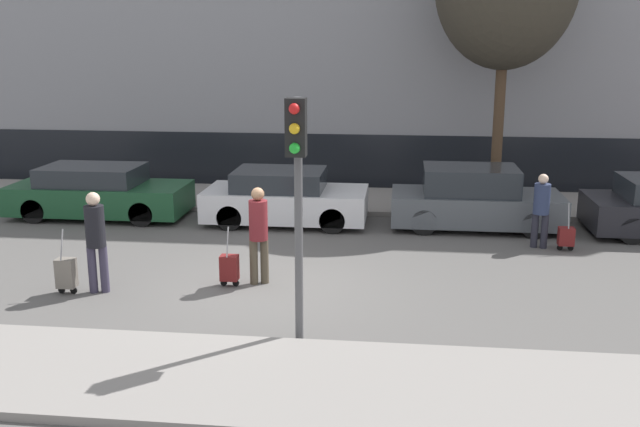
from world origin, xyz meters
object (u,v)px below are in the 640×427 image
at_px(parked_car_2, 474,200).
at_px(trolley_center, 229,268).
at_px(traffic_light, 297,172).
at_px(trolley_left, 66,273).
at_px(parked_car_0, 98,193).
at_px(parked_car_1, 285,198).
at_px(pedestrian_left, 96,236).
at_px(pedestrian_right, 541,206).
at_px(trolley_right, 566,236).
at_px(pedestrian_center, 258,229).

height_order(parked_car_2, trolley_center, parked_car_2).
bearing_deg(traffic_light, parked_car_2, 65.66).
bearing_deg(trolley_left, parked_car_0, 107.83).
distance_m(parked_car_1, pedestrian_left, 5.81).
bearing_deg(parked_car_1, traffic_light, -79.04).
relative_size(parked_car_2, pedestrian_right, 2.46).
bearing_deg(parked_car_1, pedestrian_left, -115.26).
relative_size(parked_car_1, trolley_right, 3.73).
height_order(parked_car_0, trolley_center, parked_car_0).
distance_m(pedestrian_center, pedestrian_right, 6.27).
bearing_deg(parked_car_2, pedestrian_center, -133.37).
relative_size(trolley_center, pedestrian_right, 0.69).
bearing_deg(trolley_center, parked_car_1, 86.97).
height_order(parked_car_0, trolley_left, parked_car_0).
distance_m(parked_car_0, pedestrian_right, 10.66).
distance_m(trolley_left, traffic_light, 5.13).
height_order(parked_car_1, pedestrian_left, pedestrian_left).
distance_m(parked_car_0, trolley_left, 5.73).
bearing_deg(trolley_center, pedestrian_right, 27.82).
bearing_deg(trolley_right, trolley_left, -158.16).
bearing_deg(trolley_right, parked_car_0, 171.15).
xyz_separation_m(parked_car_1, pedestrian_center, (0.26, -4.46, 0.41)).
bearing_deg(trolley_center, parked_car_2, 44.71).
bearing_deg(parked_car_0, parked_car_2, -0.06).
height_order(parked_car_1, pedestrian_right, pedestrian_right).
height_order(trolley_left, traffic_light, traffic_light).
distance_m(parked_car_1, parked_car_2, 4.53).
distance_m(parked_car_2, traffic_light, 7.95).
relative_size(trolley_left, trolley_center, 1.06).
relative_size(pedestrian_center, trolley_right, 1.72).
bearing_deg(pedestrian_right, trolley_right, 179.93).
relative_size(parked_car_2, pedestrian_left, 2.19).
xyz_separation_m(trolley_left, trolley_center, (2.76, 0.71, -0.03)).
distance_m(parked_car_2, trolley_center, 6.74).
bearing_deg(parked_car_0, trolley_right, -8.85).
xyz_separation_m(pedestrian_center, traffic_light, (1.09, -2.52, 1.54)).
bearing_deg(pedestrian_left, trolley_right, 7.67).
height_order(pedestrian_left, trolley_right, pedestrian_left).
bearing_deg(parked_car_0, parked_car_1, -0.94).
bearing_deg(trolley_center, trolley_right, 24.74).
distance_m(parked_car_1, traffic_light, 7.36).
bearing_deg(parked_car_0, pedestrian_center, -42.09).
xyz_separation_m(pedestrian_right, traffic_light, (-4.43, -5.49, 1.66)).
height_order(parked_car_2, pedestrian_right, pedestrian_right).
bearing_deg(trolley_center, trolley_left, -165.54).
relative_size(parked_car_0, pedestrian_center, 2.44).
bearing_deg(trolley_center, pedestrian_left, -165.58).
distance_m(parked_car_2, pedestrian_center, 6.23).
bearing_deg(parked_car_2, trolley_left, -144.16).
distance_m(pedestrian_left, trolley_center, 2.40).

